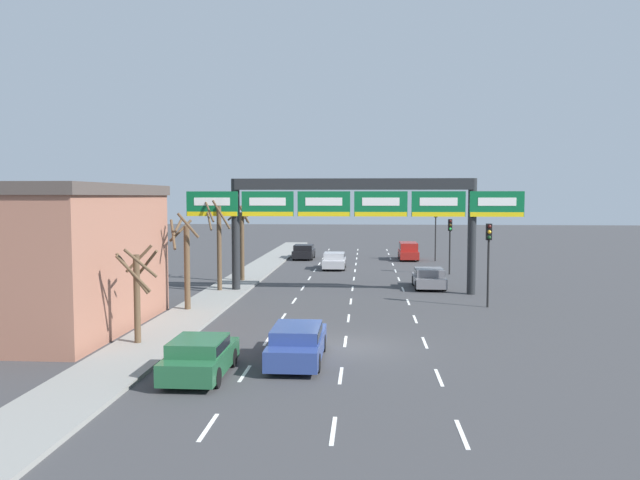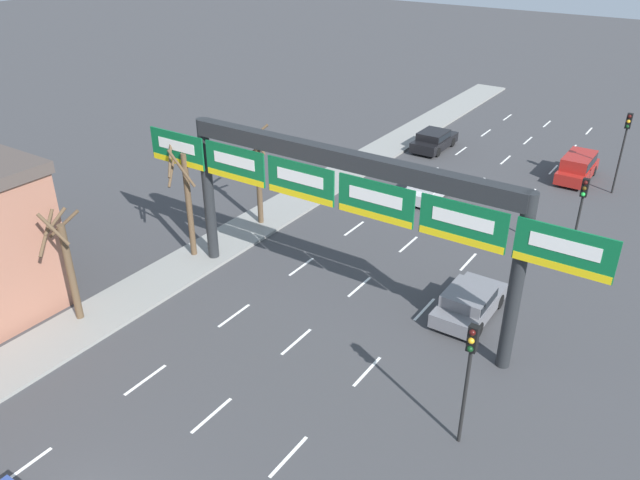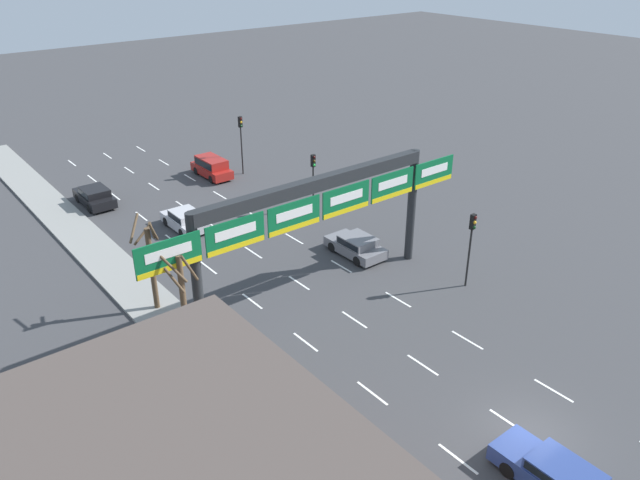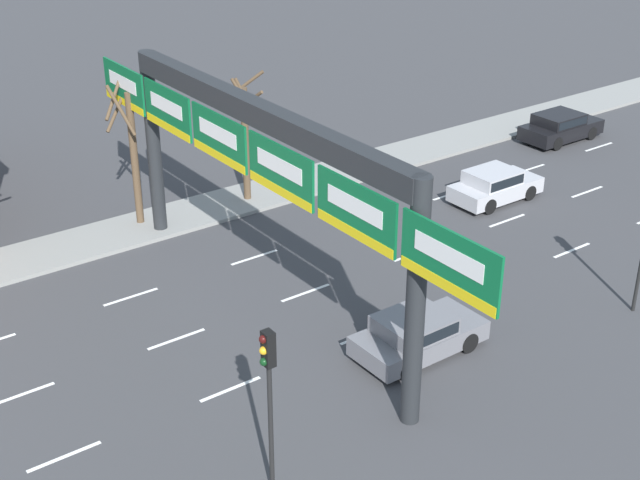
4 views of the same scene
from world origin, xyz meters
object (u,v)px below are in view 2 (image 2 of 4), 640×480
(traffic_light_mid_block, at_px, (469,362))
(tree_bare_third, at_px, (187,199))
(traffic_light_near_gantry, at_px, (582,203))
(car_silver, at_px, (428,186))
(tree_bare_closest, at_px, (67,262))
(tree_bare_second, at_px, (259,174))
(car_black, at_px, (434,140))
(traffic_light_far_end, at_px, (625,138))
(sign_gantry, at_px, (340,189))
(suv_red, at_px, (578,166))
(car_grey, at_px, (469,302))

(traffic_light_mid_block, height_order, tree_bare_third, tree_bare_third)
(traffic_light_mid_block, bearing_deg, traffic_light_near_gantry, 90.56)
(car_silver, distance_m, tree_bare_closest, 21.13)
(tree_bare_closest, height_order, tree_bare_second, tree_bare_second)
(car_black, relative_size, traffic_light_mid_block, 0.93)
(car_silver, relative_size, traffic_light_far_end, 0.80)
(traffic_light_far_end, xyz_separation_m, tree_bare_second, (-15.26, -15.44, -0.59))
(sign_gantry, height_order, traffic_light_near_gantry, sign_gantry)
(car_silver, distance_m, suv_red, 10.48)
(car_black, relative_size, tree_bare_second, 0.80)
(car_silver, xyz_separation_m, car_black, (-3.37, 8.16, 0.01))
(car_grey, bearing_deg, traffic_light_mid_block, -70.25)
(car_silver, height_order, car_black, car_black)
(suv_red, relative_size, traffic_light_near_gantry, 1.01)
(suv_red, bearing_deg, car_silver, -129.75)
(car_grey, distance_m, traffic_light_far_end, 17.81)
(traffic_light_near_gantry, height_order, traffic_light_far_end, traffic_light_far_end)
(car_grey, relative_size, tree_bare_closest, 0.81)
(suv_red, bearing_deg, tree_bare_second, -127.90)
(traffic_light_mid_block, xyz_separation_m, tree_bare_closest, (-16.12, -2.53, -0.48))
(car_silver, xyz_separation_m, car_grey, (6.79, -10.40, -0.03))
(car_grey, height_order, tree_bare_second, tree_bare_second)
(traffic_light_near_gantry, xyz_separation_m, tree_bare_third, (-15.82, -10.33, 0.10))
(sign_gantry, relative_size, traffic_light_far_end, 4.17)
(suv_red, xyz_separation_m, car_black, (-10.07, 0.11, -0.18))
(traffic_light_mid_block, bearing_deg, tree_bare_closest, -171.08)
(tree_bare_closest, xyz_separation_m, tree_bare_third, (0.16, 6.67, 0.38))
(traffic_light_near_gantry, relative_size, tree_bare_closest, 0.84)
(car_black, distance_m, traffic_light_far_end, 12.87)
(tree_bare_third, bearing_deg, suv_red, 57.85)
(tree_bare_second, xyz_separation_m, tree_bare_third, (-0.55, -4.81, 0.21))
(sign_gantry, bearing_deg, car_silver, 97.77)
(traffic_light_mid_block, xyz_separation_m, tree_bare_third, (-15.96, 4.14, -0.10))
(sign_gantry, xyz_separation_m, suv_red, (4.95, 20.88, -4.64))
(car_silver, xyz_separation_m, tree_bare_closest, (-6.84, -19.89, 2.06))
(car_grey, height_order, car_black, car_black)
(suv_red, distance_m, car_black, 10.07)
(traffic_light_near_gantry, relative_size, traffic_light_far_end, 0.86)
(sign_gantry, bearing_deg, car_black, 103.70)
(tree_bare_second, bearing_deg, suv_red, 52.10)
(car_black, xyz_separation_m, traffic_light_far_end, (12.51, -1.14, 2.81))
(sign_gantry, xyz_separation_m, car_grey, (5.04, 2.42, -4.86))
(traffic_light_near_gantry, distance_m, tree_bare_closest, 23.34)
(car_silver, distance_m, car_black, 8.83)
(car_black, distance_m, tree_bare_third, 21.77)
(traffic_light_mid_block, bearing_deg, sign_gantry, 148.98)
(traffic_light_mid_block, distance_m, tree_bare_third, 16.49)
(car_grey, bearing_deg, car_silver, 123.12)
(car_silver, relative_size, car_grey, 0.97)
(suv_red, bearing_deg, traffic_light_far_end, -22.85)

